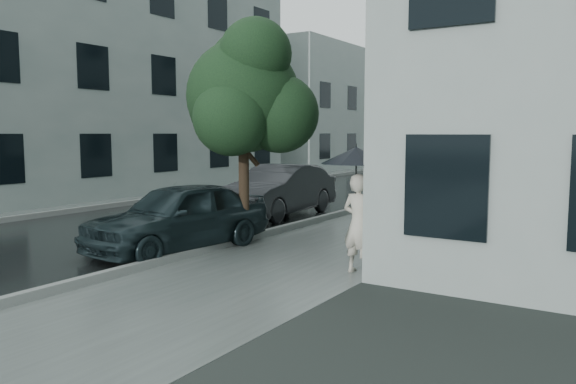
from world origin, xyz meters
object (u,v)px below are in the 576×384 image
Objects in this scene: car_near at (179,216)px; lamp_post at (426,124)px; car_far at (279,190)px; pedestrian at (359,224)px; street_tree at (246,95)px.

lamp_post is at bearing 91.34° from car_near.
lamp_post is 1.06× the size of car_far.
pedestrian is 3.91m from car_near.
pedestrian is 0.36× the size of lamp_post.
lamp_post is at bearing 70.50° from car_far.
car_near is 5.11m from car_far.
pedestrian is 4.06m from street_tree.
street_tree is 0.99× the size of lamp_post.
pedestrian reaches higher than car_near.
pedestrian is at bearing 9.79° from car_near.
car_far is at bearing 113.54° from street_tree.
street_tree is at bearing -8.55° from pedestrian.
street_tree is 1.06× the size of car_far.
car_far is at bearing 106.96° from car_near.
car_near is (-0.75, -1.28, -2.47)m from street_tree.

